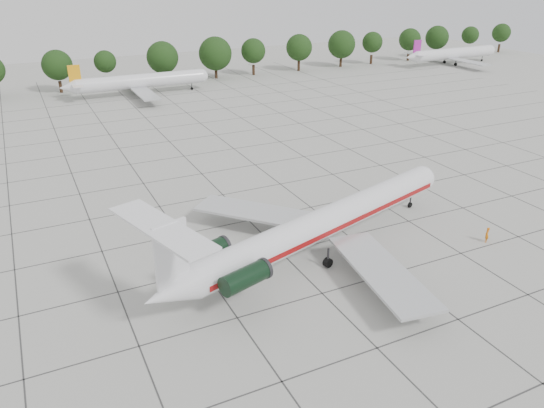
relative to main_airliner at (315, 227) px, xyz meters
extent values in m
plane|color=#A8A8A1|center=(-2.63, 1.96, -3.19)|extent=(260.00, 260.00, 0.00)
cube|color=#383838|center=(-2.63, 16.96, -3.18)|extent=(170.00, 170.00, 0.02)
cylinder|color=silver|center=(2.05, 0.62, -0.03)|extent=(31.94, 12.31, 2.98)
sphere|color=silver|center=(17.58, 5.36, -0.03)|extent=(2.98, 2.98, 2.98)
cone|color=silver|center=(-15.65, -4.77, -0.03)|extent=(5.18, 4.16, 2.98)
cube|color=maroon|center=(1.61, 2.06, -0.25)|extent=(30.22, 9.25, 0.50)
cube|color=maroon|center=(2.49, -0.82, -0.25)|extent=(30.22, 9.25, 0.50)
cube|color=#B7BABC|center=(-2.48, 7.73, -1.25)|extent=(12.13, 12.84, 0.27)
cube|color=#B7BABC|center=(2.25, -7.80, -1.25)|extent=(6.01, 13.98, 0.27)
cube|color=black|center=(-11.06, -1.25, 0.24)|extent=(2.24, 1.70, 0.23)
cylinder|color=black|center=(-11.24, -0.64, 0.24)|extent=(4.64, 2.90, 1.71)
cube|color=black|center=(-9.88, -5.13, 0.24)|extent=(2.24, 1.70, 0.23)
cylinder|color=black|center=(-9.69, -5.73, 0.24)|extent=(4.64, 2.90, 1.71)
cube|color=silver|center=(-15.21, -4.64, 3.13)|extent=(2.84, 1.08, 5.41)
cube|color=silver|center=(-15.82, -4.82, 5.65)|extent=(5.74, 11.14, 0.20)
cylinder|color=black|center=(15.85, 4.83, -2.33)|extent=(0.23, 0.23, 1.71)
cylinder|color=black|center=(15.85, 4.83, -2.87)|extent=(0.68, 0.43, 0.63)
cylinder|color=black|center=(-1.23, 2.08, -2.01)|extent=(0.27, 0.27, 1.62)
cylinder|color=black|center=(-1.23, 2.08, -2.74)|extent=(1.02, 0.78, 0.90)
cylinder|color=black|center=(0.14, -2.41, -2.01)|extent=(0.27, 0.27, 1.62)
cylinder|color=black|center=(0.14, -2.41, -2.74)|extent=(1.02, 0.78, 0.90)
imported|color=orange|center=(17.41, -5.35, -2.37)|extent=(0.71, 0.68, 1.64)
cylinder|color=silver|center=(1.41, 76.90, -0.19)|extent=(27.20, 3.00, 3.00)
cube|color=#B7BABC|center=(0.41, 76.90, -1.39)|extent=(3.50, 27.20, 0.25)
cube|color=orange|center=(-12.03, 76.90, 2.41)|extent=(2.40, 0.25, 3.60)
cylinder|color=black|center=(0.41, 79.10, -2.79)|extent=(0.80, 0.45, 0.80)
cylinder|color=black|center=(0.41, 74.70, -2.79)|extent=(0.80, 0.45, 0.80)
cylinder|color=silver|center=(89.70, 76.52, -0.19)|extent=(27.20, 3.00, 3.00)
cube|color=#B7BABC|center=(88.70, 76.52, -1.39)|extent=(3.50, 27.20, 0.25)
cube|color=#9E1C91|center=(76.26, 76.52, 2.41)|extent=(2.40, 0.25, 3.60)
cylinder|color=black|center=(88.70, 78.72, -2.79)|extent=(0.80, 0.45, 0.80)
cylinder|color=black|center=(88.70, 74.32, -2.79)|extent=(0.80, 0.45, 0.80)
cylinder|color=#332114|center=(-14.32, 86.96, -1.94)|extent=(0.70, 0.70, 2.50)
sphere|color=black|center=(-14.32, 86.96, 2.81)|extent=(6.50, 6.50, 6.50)
cylinder|color=#332114|center=(-4.13, 86.96, -1.94)|extent=(0.70, 0.70, 2.50)
sphere|color=black|center=(-4.13, 86.96, 2.81)|extent=(4.93, 4.93, 4.93)
cylinder|color=#332114|center=(9.06, 86.96, -1.94)|extent=(0.70, 0.70, 2.50)
sphere|color=black|center=(9.06, 86.96, 2.81)|extent=(7.40, 7.40, 7.40)
cylinder|color=#332114|center=(22.25, 86.96, -1.94)|extent=(0.70, 0.70, 2.50)
sphere|color=black|center=(22.25, 86.96, 2.81)|extent=(8.08, 8.08, 8.08)
cylinder|color=#332114|center=(32.44, 86.96, -1.94)|extent=(0.70, 0.70, 2.50)
sphere|color=black|center=(32.44, 86.96, 2.81)|extent=(6.17, 6.17, 6.17)
cylinder|color=#332114|center=(45.63, 86.96, -1.94)|extent=(0.70, 0.70, 2.50)
sphere|color=black|center=(45.63, 86.96, 2.81)|extent=(6.82, 6.82, 6.82)
cylinder|color=#332114|center=(58.82, 86.96, -1.94)|extent=(0.70, 0.70, 2.50)
sphere|color=black|center=(58.82, 86.96, 2.81)|extent=(7.44, 7.44, 7.44)
cylinder|color=#332114|center=(69.01, 86.96, -1.94)|extent=(0.70, 0.70, 2.50)
sphere|color=black|center=(69.01, 86.96, 2.81)|extent=(5.66, 5.66, 5.66)
cylinder|color=#332114|center=(82.20, 86.96, -1.94)|extent=(0.70, 0.70, 2.50)
sphere|color=black|center=(82.20, 86.96, 2.81)|extent=(6.25, 6.25, 6.25)
cylinder|color=#332114|center=(92.39, 86.96, -1.94)|extent=(0.70, 0.70, 2.50)
sphere|color=black|center=(92.39, 86.96, 2.81)|extent=(6.79, 6.79, 6.79)
cylinder|color=#332114|center=(105.58, 86.96, -1.94)|extent=(0.70, 0.70, 2.50)
sphere|color=black|center=(105.58, 86.96, 2.81)|extent=(5.16, 5.16, 5.16)
cylinder|color=#332114|center=(118.77, 86.96, -1.94)|extent=(0.70, 0.70, 2.50)
sphere|color=black|center=(118.77, 86.96, 2.81)|extent=(5.68, 5.68, 5.68)
camera|label=1|loc=(-23.52, -39.00, 23.09)|focal=35.00mm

